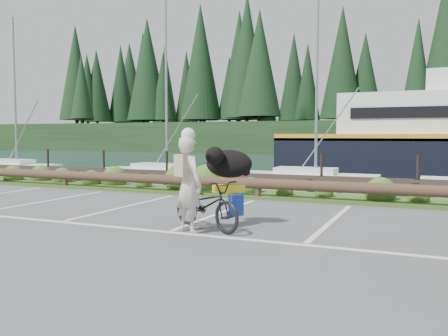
{
  "coord_description": "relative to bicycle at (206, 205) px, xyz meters",
  "views": [
    {
      "loc": [
        4.48,
        -8.03,
        1.83
      ],
      "look_at": [
        0.3,
        1.51,
        1.1
      ],
      "focal_mm": 38.0,
      "sensor_mm": 36.0,
      "label": 1
    }
  ],
  "objects": [
    {
      "name": "ground",
      "position": [
        -0.52,
        -0.15,
        -0.48
      ],
      "size": [
        72.0,
        72.0,
        0.0
      ],
      "primitive_type": "plane",
      "color": "#4C4D4E"
    },
    {
      "name": "log_rail",
      "position": [
        -0.52,
        4.45,
        -0.48
      ],
      "size": [
        32.0,
        0.3,
        0.6
      ],
      "primitive_type": null,
      "color": "#443021",
      "rests_on": "ground"
    },
    {
      "name": "dog",
      "position": [
        0.25,
        0.54,
        0.77
      ],
      "size": [
        0.84,
        1.09,
        0.57
      ],
      "primitive_type": "ellipsoid",
      "rotation": [
        0.0,
        0.0,
        1.14
      ],
      "color": "black",
      "rests_on": "bicycle"
    },
    {
      "name": "bicycle",
      "position": [
        0.0,
        0.0,
        0.0
      ],
      "size": [
        1.94,
        1.35,
        0.97
      ],
      "primitive_type": "imported",
      "rotation": [
        0.0,
        0.0,
        1.14
      ],
      "color": "black",
      "rests_on": "ground"
    },
    {
      "name": "vegetation_strip",
      "position": [
        -0.52,
        5.15,
        -0.43
      ],
      "size": [
        34.0,
        1.6,
        0.1
      ],
      "primitive_type": "cube",
      "color": "#3D5B21",
      "rests_on": "ground"
    },
    {
      "name": "harbor_backdrop",
      "position": [
        -0.12,
        78.27,
        -0.48
      ],
      "size": [
        170.0,
        160.0,
        30.0
      ],
      "color": "#18303B",
      "rests_on": "ground"
    },
    {
      "name": "cyclist",
      "position": [
        -0.18,
        -0.39,
        0.42
      ],
      "size": [
        0.78,
        0.67,
        1.81
      ],
      "primitive_type": "imported",
      "rotation": [
        0.0,
        0.0,
        2.71
      ],
      "color": "beige",
      "rests_on": "ground"
    }
  ]
}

